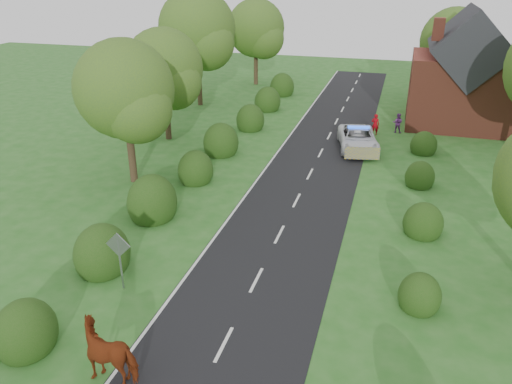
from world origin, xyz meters
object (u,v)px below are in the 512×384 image
(road_sign, at_px, (119,253))
(police_van, at_px, (358,139))
(cow, at_px, (113,353))
(pedestrian_red, at_px, (375,124))
(pedestrian_purple, at_px, (398,123))

(road_sign, bearing_deg, police_van, 69.42)
(road_sign, xyz_separation_m, cow, (2.14, -4.22, -0.82))
(road_sign, bearing_deg, pedestrian_red, 70.45)
(police_van, bearing_deg, pedestrian_purple, 50.19)
(road_sign, height_order, pedestrian_red, road_sign)
(police_van, bearing_deg, road_sign, -122.23)
(police_van, relative_size, pedestrian_purple, 3.87)
(cow, bearing_deg, pedestrian_purple, 162.61)
(pedestrian_purple, bearing_deg, road_sign, 74.31)
(cow, height_order, pedestrian_purple, cow)
(cow, relative_size, police_van, 0.40)
(pedestrian_red, height_order, pedestrian_purple, pedestrian_red)
(road_sign, xyz_separation_m, pedestrian_purple, (9.91, 24.34, -0.89))
(pedestrian_red, bearing_deg, cow, 81.52)
(cow, bearing_deg, road_sign, -155.34)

